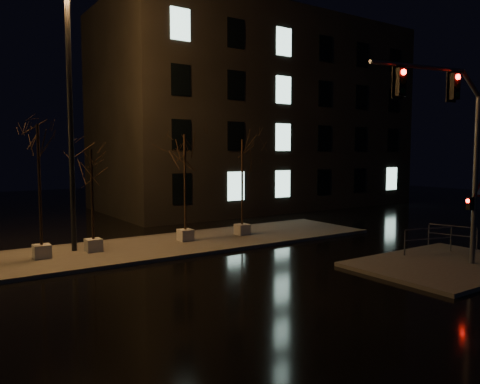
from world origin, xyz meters
TOP-DOWN VIEW (x-y plane):
  - ground at (0.00, 0.00)m, footprint 90.00×90.00m
  - median at (0.00, 6.00)m, footprint 22.00×5.00m
  - sidewalk_corner at (7.50, -3.50)m, footprint 7.00×5.00m
  - building at (14.00, 18.00)m, footprint 25.00×12.00m
  - tree_1 at (-5.32, 6.18)m, footprint 1.80×1.80m
  - tree_2 at (-3.20, 6.29)m, footprint 1.80×1.80m
  - tree_3 at (1.26, 6.28)m, footprint 1.80×1.80m
  - tree_4 at (4.49, 6.11)m, footprint 1.80×1.80m
  - traffic_signal_mast at (7.12, -3.90)m, footprint 5.92×1.19m
  - streetlight_main at (-3.85, 6.92)m, footprint 2.80×0.80m
  - guard_rail_a at (8.51, -2.05)m, footprint 2.45×0.64m
  - guard_rail_b at (10.50, -1.92)m, footprint 0.66×2.01m

SIDE VIEW (x-z plane):
  - ground at x=0.00m, z-range 0.00..0.00m
  - median at x=0.00m, z-range 0.00..0.15m
  - sidewalk_corner at x=7.50m, z-range 0.00..0.15m
  - guard_rail_b at x=10.50m, z-range 0.29..1.29m
  - guard_rail_a at x=8.51m, z-range 0.32..1.40m
  - tree_2 at x=-3.20m, z-range 1.32..5.85m
  - tree_4 at x=4.49m, z-range 1.47..6.55m
  - tree_3 at x=1.26m, z-range 1.52..6.81m
  - tree_1 at x=-5.32m, z-range 1.59..7.13m
  - traffic_signal_mast at x=7.12m, z-range 1.30..8.64m
  - streetlight_main at x=-3.85m, z-range 1.01..12.24m
  - building at x=14.00m, z-range 0.00..15.00m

